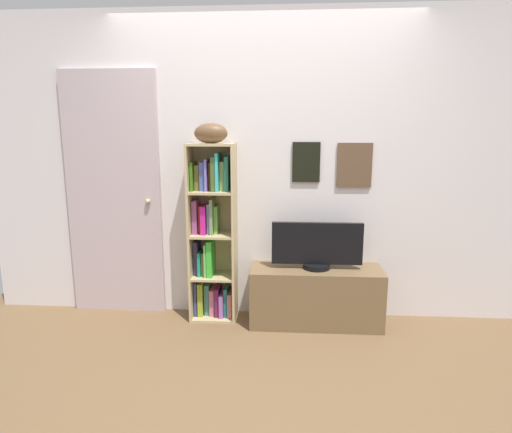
{
  "coord_description": "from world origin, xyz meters",
  "views": [
    {
      "loc": [
        0.18,
        -2.47,
        1.57
      ],
      "look_at": [
        -0.05,
        0.85,
        0.91
      ],
      "focal_mm": 30.06,
      "sensor_mm": 36.0,
      "label": 1
    }
  ],
  "objects_px": {
    "football": "(211,133)",
    "tv_stand": "(316,296)",
    "television": "(317,246)",
    "door": "(114,195)",
    "bookshelf": "(212,237)"
  },
  "relations": [
    {
      "from": "television",
      "to": "door",
      "type": "bearing_deg",
      "value": 174.31
    },
    {
      "from": "bookshelf",
      "to": "door",
      "type": "distance_m",
      "value": 0.92
    },
    {
      "from": "tv_stand",
      "to": "football",
      "type": "bearing_deg",
      "value": 175.87
    },
    {
      "from": "tv_stand",
      "to": "television",
      "type": "relative_size",
      "value": 1.46
    },
    {
      "from": "bookshelf",
      "to": "tv_stand",
      "type": "relative_size",
      "value": 1.38
    },
    {
      "from": "television",
      "to": "door",
      "type": "relative_size",
      "value": 0.35
    },
    {
      "from": "tv_stand",
      "to": "door",
      "type": "height_order",
      "value": "door"
    },
    {
      "from": "football",
      "to": "door",
      "type": "bearing_deg",
      "value": 172.71
    },
    {
      "from": "tv_stand",
      "to": "door",
      "type": "xyz_separation_m",
      "value": [
        -1.73,
        0.17,
        0.8
      ]
    },
    {
      "from": "television",
      "to": "door",
      "type": "distance_m",
      "value": 1.78
    },
    {
      "from": "football",
      "to": "tv_stand",
      "type": "bearing_deg",
      "value": -4.13
    },
    {
      "from": "football",
      "to": "tv_stand",
      "type": "xyz_separation_m",
      "value": [
        0.86,
        -0.06,
        -1.32
      ]
    },
    {
      "from": "tv_stand",
      "to": "door",
      "type": "relative_size",
      "value": 0.52
    },
    {
      "from": "football",
      "to": "bookshelf",
      "type": "bearing_deg",
      "value": 119.99
    },
    {
      "from": "bookshelf",
      "to": "door",
      "type": "relative_size",
      "value": 0.71
    }
  ]
}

